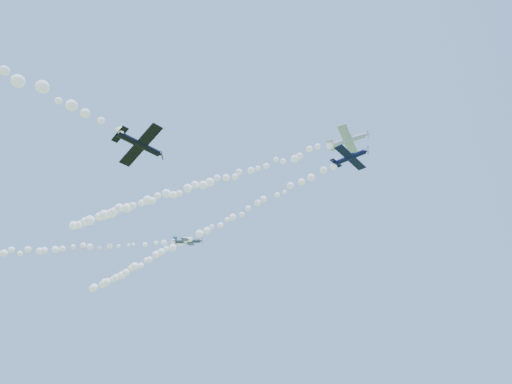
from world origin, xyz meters
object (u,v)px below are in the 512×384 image
at_px(plane_black, 140,145).
at_px(plane_white, 348,140).
at_px(plane_navy, 350,157).
at_px(plane_grey, 188,241).

bearing_deg(plane_black, plane_white, -12.69).
xyz_separation_m(plane_white, plane_navy, (0.75, -3.82, -6.96)).
bearing_deg(plane_navy, plane_black, -105.35).
xyz_separation_m(plane_white, plane_black, (-17.56, -33.45, -19.12)).
relative_size(plane_white, plane_navy, 1.08).
xyz_separation_m(plane_white, plane_grey, (-41.64, 8.92, -7.20)).
distance_m(plane_navy, plane_black, 36.89).
relative_size(plane_grey, plane_black, 1.08).
height_order(plane_white, plane_grey, plane_white).
bearing_deg(plane_white, plane_black, -118.73).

